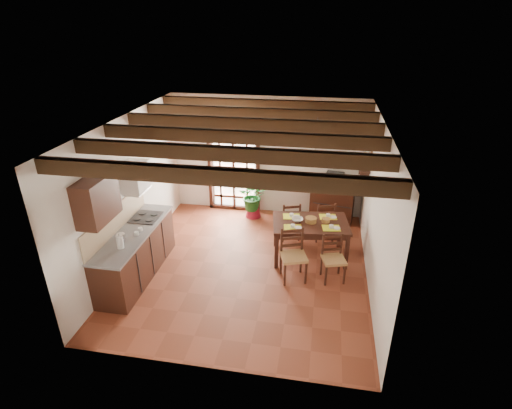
% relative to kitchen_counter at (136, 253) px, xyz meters
% --- Properties ---
extents(ground_plane, '(5.00, 5.00, 0.00)m').
position_rel_kitchen_counter_xyz_m(ground_plane, '(1.96, 0.60, -0.47)').
color(ground_plane, brown).
extents(room_shell, '(4.52, 5.02, 2.81)m').
position_rel_kitchen_counter_xyz_m(room_shell, '(1.96, 0.60, 1.34)').
color(room_shell, silver).
rests_on(room_shell, ground_plane).
extents(ceiling_beams, '(4.50, 4.34, 0.20)m').
position_rel_kitchen_counter_xyz_m(ceiling_beams, '(1.96, 0.60, 2.22)').
color(ceiling_beams, black).
rests_on(ceiling_beams, room_shell).
extents(french_door, '(1.26, 0.11, 2.32)m').
position_rel_kitchen_counter_xyz_m(french_door, '(1.16, 3.05, 0.70)').
color(french_door, white).
rests_on(french_door, ground_plane).
extents(kitchen_counter, '(0.64, 2.25, 1.38)m').
position_rel_kitchen_counter_xyz_m(kitchen_counter, '(0.00, 0.00, 0.00)').
color(kitchen_counter, '#331910').
rests_on(kitchen_counter, ground_plane).
extents(upper_cabinet, '(0.35, 0.80, 0.70)m').
position_rel_kitchen_counter_xyz_m(upper_cabinet, '(-0.12, -0.70, 1.38)').
color(upper_cabinet, '#331910').
rests_on(upper_cabinet, room_shell).
extents(range_hood, '(0.38, 0.60, 0.54)m').
position_rel_kitchen_counter_xyz_m(range_hood, '(-0.09, 0.55, 1.26)').
color(range_hood, white).
rests_on(range_hood, room_shell).
extents(counter_items, '(0.50, 1.43, 0.25)m').
position_rel_kitchen_counter_xyz_m(counter_items, '(0.00, 0.09, 0.49)').
color(counter_items, black).
rests_on(counter_items, kitchen_counter).
extents(dining_table, '(1.56, 1.13, 0.78)m').
position_rel_kitchen_counter_xyz_m(dining_table, '(3.10, 1.16, 0.21)').
color(dining_table, '#321710').
rests_on(dining_table, ground_plane).
extents(chair_near_left, '(0.56, 0.54, 0.97)m').
position_rel_kitchen_counter_xyz_m(chair_near_left, '(2.85, 0.38, -0.17)').
color(chair_near_left, '#B2834B').
rests_on(chair_near_left, ground_plane).
extents(chair_near_right, '(0.49, 0.47, 0.86)m').
position_rel_kitchen_counter_xyz_m(chair_near_right, '(3.56, 0.48, -0.20)').
color(chair_near_right, '#B2834B').
rests_on(chair_near_right, ground_plane).
extents(chair_far_left, '(0.50, 0.49, 0.87)m').
position_rel_kitchen_counter_xyz_m(chair_far_left, '(2.64, 1.84, -0.20)').
color(chair_far_left, '#B2834B').
rests_on(chair_far_left, ground_plane).
extents(chair_far_right, '(0.51, 0.50, 0.90)m').
position_rel_kitchen_counter_xyz_m(chair_far_right, '(3.35, 1.94, -0.19)').
color(chair_far_right, '#B2834B').
rests_on(chair_far_right, ground_plane).
extents(table_setting, '(1.05, 0.70, 0.10)m').
position_rel_kitchen_counter_xyz_m(table_setting, '(3.10, 1.16, 0.37)').
color(table_setting, yellow).
rests_on(table_setting, dining_table).
extents(table_bowl, '(0.24, 0.24, 0.05)m').
position_rel_kitchen_counter_xyz_m(table_bowl, '(2.84, 1.17, 0.34)').
color(table_bowl, white).
rests_on(table_bowl, dining_table).
extents(sideboard, '(1.03, 0.60, 0.82)m').
position_rel_kitchen_counter_xyz_m(sideboard, '(3.53, 2.83, -0.06)').
color(sideboard, '#331910').
rests_on(sideboard, ground_plane).
extents(crt_tv, '(0.45, 0.43, 0.33)m').
position_rel_kitchen_counter_xyz_m(crt_tv, '(3.53, 2.82, 0.54)').
color(crt_tv, black).
rests_on(crt_tv, sideboard).
extents(fuse_box, '(0.25, 0.03, 0.32)m').
position_rel_kitchen_counter_xyz_m(fuse_box, '(3.46, 3.08, 1.28)').
color(fuse_box, white).
rests_on(fuse_box, room_shell).
extents(plant_pot, '(0.37, 0.37, 0.23)m').
position_rel_kitchen_counter_xyz_m(plant_pot, '(1.69, 2.71, -0.36)').
color(plant_pot, maroon).
rests_on(plant_pot, ground_plane).
extents(potted_plant, '(1.76, 1.55, 1.84)m').
position_rel_kitchen_counter_xyz_m(potted_plant, '(1.69, 2.71, 0.10)').
color(potted_plant, '#144C19').
rests_on(potted_plant, ground_plane).
extents(wall_shelf, '(0.20, 0.42, 0.20)m').
position_rel_kitchen_counter_xyz_m(wall_shelf, '(4.10, 2.20, 1.04)').
color(wall_shelf, '#331910').
rests_on(wall_shelf, room_shell).
extents(shelf_vase, '(0.15, 0.15, 0.15)m').
position_rel_kitchen_counter_xyz_m(shelf_vase, '(4.10, 2.20, 1.18)').
color(shelf_vase, '#B2BFB2').
rests_on(shelf_vase, wall_shelf).
extents(shelf_flowers, '(0.14, 0.14, 0.36)m').
position_rel_kitchen_counter_xyz_m(shelf_flowers, '(4.10, 2.20, 1.38)').
color(shelf_flowers, yellow).
rests_on(shelf_flowers, shelf_vase).
extents(framed_picture, '(0.03, 0.32, 0.32)m').
position_rel_kitchen_counter_xyz_m(framed_picture, '(4.18, 2.20, 1.58)').
color(framed_picture, brown).
rests_on(framed_picture, room_shell).
extents(pendant_lamp, '(0.36, 0.36, 0.84)m').
position_rel_kitchen_counter_xyz_m(pendant_lamp, '(3.10, 1.26, 1.60)').
color(pendant_lamp, black).
rests_on(pendant_lamp, room_shell).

